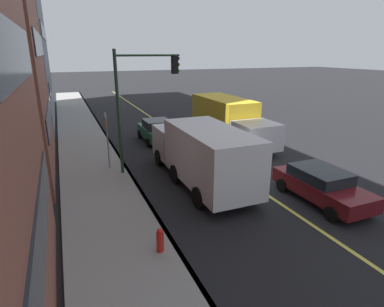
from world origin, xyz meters
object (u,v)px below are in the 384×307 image
at_px(truck_white, 202,152).
at_px(street_sign_post, 107,137).
at_px(car_green, 157,130).
at_px(car_maroon, 321,185).
at_px(truck_yellow, 229,120).
at_px(traffic_light_mast, 141,92).
at_px(fire_hydrant, 160,242).

xyz_separation_m(truck_white, street_sign_post, (3.53, 3.89, 0.29)).
bearing_deg(car_green, car_maroon, -162.64).
distance_m(car_maroon, car_green, 12.50).
height_order(truck_yellow, traffic_light_mast, traffic_light_mast).
distance_m(truck_white, truck_yellow, 7.78).
bearing_deg(fire_hydrant, car_maroon, -82.18).
distance_m(car_green, street_sign_post, 6.24).
relative_size(car_green, traffic_light_mast, 0.61).
bearing_deg(truck_yellow, fire_hydrant, 142.17).
bearing_deg(traffic_light_mast, street_sign_post, 57.59).
xyz_separation_m(car_green, fire_hydrant, (-12.96, 3.73, -0.35)).
bearing_deg(street_sign_post, fire_hydrant, -177.90).
bearing_deg(truck_white, car_green, -1.06).
relative_size(truck_white, traffic_light_mast, 1.29).
xyz_separation_m(car_maroon, truck_white, (3.76, 3.88, 0.81)).
relative_size(street_sign_post, fire_hydrant, 3.36).
bearing_deg(truck_yellow, car_maroon, 174.36).
height_order(car_maroon, fire_hydrant, car_maroon).
relative_size(car_green, street_sign_post, 1.21).
bearing_deg(truck_yellow, traffic_light_mast, 116.97).
relative_size(truck_yellow, traffic_light_mast, 1.35).
relative_size(car_maroon, truck_white, 0.55).
distance_m(car_maroon, street_sign_post, 10.71).
height_order(car_maroon, street_sign_post, street_sign_post).
distance_m(car_green, truck_white, 8.21).
bearing_deg(fire_hydrant, truck_yellow, -37.83).
bearing_deg(fire_hydrant, traffic_light_mast, -10.58).
relative_size(car_maroon, street_sign_post, 1.40).
bearing_deg(truck_white, fire_hydrant, 143.16).
bearing_deg(truck_yellow, street_sign_post, 106.26).
bearing_deg(traffic_light_mast, fire_hydrant, 169.42).
bearing_deg(traffic_light_mast, truck_yellow, -63.03).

